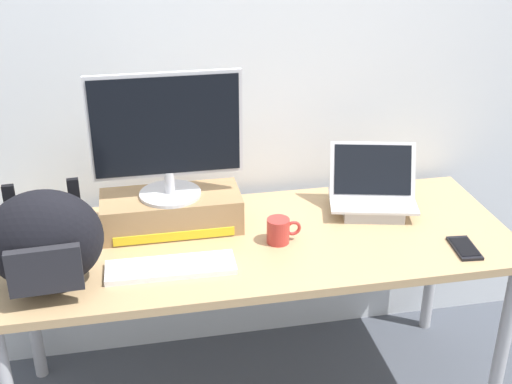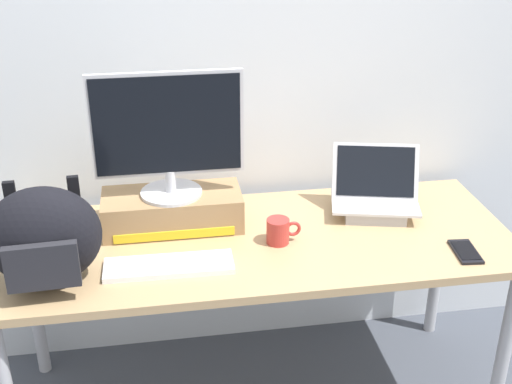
{
  "view_description": "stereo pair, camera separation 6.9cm",
  "coord_description": "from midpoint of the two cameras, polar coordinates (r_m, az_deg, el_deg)",
  "views": [
    {
      "loc": [
        -0.4,
        -2.02,
        1.9
      ],
      "look_at": [
        0.0,
        0.0,
        0.9
      ],
      "focal_mm": 47.14,
      "sensor_mm": 36.0,
      "label": 1
    },
    {
      "loc": [
        -0.33,
        -2.03,
        1.9
      ],
      "look_at": [
        0.0,
        0.0,
        0.9
      ],
      "focal_mm": 47.14,
      "sensor_mm": 36.0,
      "label": 2
    }
  ],
  "objects": [
    {
      "name": "plush_toy",
      "position": [
        2.41,
        -20.15,
        -3.48
      ],
      "size": [
        0.12,
        0.12,
        0.12
      ],
      "color": "#2393CC",
      "rests_on": "desk"
    },
    {
      "name": "external_keyboard",
      "position": [
        2.21,
        -8.14,
        -6.34
      ],
      "size": [
        0.42,
        0.14,
        0.02
      ],
      "rotation": [
        0.0,
        0.0,
        -0.02
      ],
      "color": "white",
      "rests_on": "desk"
    },
    {
      "name": "coffee_mug",
      "position": [
        2.32,
        1.12,
        -3.3
      ],
      "size": [
        0.12,
        0.08,
        0.09
      ],
      "color": "#B2332D",
      "rests_on": "desk"
    },
    {
      "name": "desktop_monitor",
      "position": [
        2.31,
        -8.44,
        4.77
      ],
      "size": [
        0.52,
        0.22,
        0.45
      ],
      "rotation": [
        0.0,
        0.0,
        -0.01
      ],
      "color": "silver",
      "rests_on": "toner_box_yellow"
    },
    {
      "name": "back_wall",
      "position": [
        2.58,
        -2.79,
        12.41
      ],
      "size": [
        7.0,
        0.1,
        2.6
      ],
      "primitive_type": "cube",
      "color": "silver",
      "rests_on": "ground"
    },
    {
      "name": "messenger_backpack",
      "position": [
        2.14,
        -18.38,
        -3.93
      ],
      "size": [
        0.36,
        0.28,
        0.32
      ],
      "rotation": [
        0.0,
        0.0,
        0.05
      ],
      "color": "black",
      "rests_on": "desk"
    },
    {
      "name": "cell_phone",
      "position": [
        2.4,
        16.49,
        -4.59
      ],
      "size": [
        0.09,
        0.16,
        0.01
      ],
      "rotation": [
        0.0,
        0.0,
        -0.09
      ],
      "color": "black",
      "rests_on": "desk"
    },
    {
      "name": "desk",
      "position": [
        2.41,
        -0.82,
        -5.37
      ],
      "size": [
        1.82,
        0.71,
        0.72
      ],
      "color": "tan",
      "rests_on": "ground"
    },
    {
      "name": "open_laptop",
      "position": [
        2.56,
        9.07,
        -0.57
      ],
      "size": [
        0.36,
        0.29,
        0.25
      ],
      "rotation": [
        0.0,
        0.0,
        -0.24
      ],
      "color": "#ADADB2",
      "rests_on": "desk"
    },
    {
      "name": "toner_box_yellow",
      "position": [
        2.43,
        -8.0,
        -1.65
      ],
      "size": [
        0.5,
        0.22,
        0.13
      ],
      "color": "#9E7A51",
      "rests_on": "desk"
    }
  ]
}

